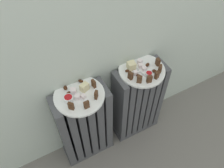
# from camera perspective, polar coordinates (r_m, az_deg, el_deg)

# --- Properties ---
(radiator_left) EXTENTS (0.31, 0.14, 0.56)m
(radiator_left) POSITION_cam_1_polar(r_m,az_deg,el_deg) (1.36, -6.78, -10.33)
(radiator_left) COLOR #47474C
(radiator_left) RESTS_ON ground_plane
(radiator_right) EXTENTS (0.31, 0.14, 0.56)m
(radiator_right) POSITION_cam_1_polar(r_m,az_deg,el_deg) (1.45, 6.27, -4.54)
(radiator_right) COLOR #47474C
(radiator_right) RESTS_ON ground_plane
(plate_left) EXTENTS (0.25, 0.25, 0.01)m
(plate_left) POSITION_cam_1_polar(r_m,az_deg,el_deg) (1.12, -8.13, -2.84)
(plate_left) COLOR white
(plate_left) RESTS_ON radiator_left
(plate_right) EXTENTS (0.25, 0.25, 0.01)m
(plate_right) POSITION_cam_1_polar(r_m,az_deg,el_deg) (1.23, 7.40, 3.43)
(plate_right) COLOR white
(plate_right) RESTS_ON radiator_right
(dark_cake_slice_left_0) EXTENTS (0.03, 0.03, 0.04)m
(dark_cake_slice_left_0) POSITION_cam_1_polar(r_m,az_deg,el_deg) (1.06, -10.14, -5.41)
(dark_cake_slice_left_0) COLOR #472B19
(dark_cake_slice_left_0) RESTS_ON plate_left
(dark_cake_slice_left_1) EXTENTS (0.03, 0.01, 0.04)m
(dark_cake_slice_left_1) POSITION_cam_1_polar(r_m,az_deg,el_deg) (1.05, -6.34, -5.14)
(dark_cake_slice_left_1) COLOR #472B19
(dark_cake_slice_left_1) RESTS_ON plate_left
(dark_cake_slice_left_2) EXTENTS (0.03, 0.03, 0.04)m
(dark_cake_slice_left_2) POSITION_cam_1_polar(r_m,az_deg,el_deg) (1.08, -3.96, -2.70)
(dark_cake_slice_left_2) COLOR #472B19
(dark_cake_slice_left_2) RESTS_ON plate_left
(dark_cake_slice_left_3) EXTENTS (0.02, 0.03, 0.04)m
(dark_cake_slice_left_3) POSITION_cam_1_polar(r_m,az_deg,el_deg) (1.12, -4.57, 0.07)
(dark_cake_slice_left_3) COLOR #472B19
(dark_cake_slice_left_3) RESTS_ON plate_left
(marble_cake_slice_left_0) EXTENTS (0.05, 0.04, 0.04)m
(marble_cake_slice_left_0) POSITION_cam_1_polar(r_m,az_deg,el_deg) (1.12, -6.86, -0.78)
(marble_cake_slice_left_0) COLOR beige
(marble_cake_slice_left_0) RESTS_ON plate_left
(turkish_delight_left_0) EXTENTS (0.03, 0.03, 0.02)m
(turkish_delight_left_0) POSITION_cam_1_polar(r_m,az_deg,el_deg) (1.10, -7.12, -3.07)
(turkish_delight_left_0) COLOR white
(turkish_delight_left_0) RESTS_ON plate_left
(turkish_delight_left_1) EXTENTS (0.03, 0.03, 0.02)m
(turkish_delight_left_1) POSITION_cam_1_polar(r_m,az_deg,el_deg) (1.10, -8.55, -3.18)
(turkish_delight_left_1) COLOR white
(turkish_delight_left_1) RESTS_ON plate_left
(turkish_delight_left_2) EXTENTS (0.03, 0.03, 0.03)m
(turkish_delight_left_2) POSITION_cam_1_polar(r_m,az_deg,el_deg) (1.12, -9.57, -1.69)
(turkish_delight_left_2) COLOR white
(turkish_delight_left_2) RESTS_ON plate_left
(medjool_date_left_0) EXTENTS (0.03, 0.03, 0.02)m
(medjool_date_left_0) POSITION_cam_1_polar(r_m,az_deg,el_deg) (1.16, -7.77, 0.71)
(medjool_date_left_0) COLOR #3D1E0F
(medjool_date_left_0) RESTS_ON plate_left
(medjool_date_left_1) EXTENTS (0.03, 0.03, 0.02)m
(medjool_date_left_1) POSITION_cam_1_polar(r_m,az_deg,el_deg) (1.12, -10.75, -2.31)
(medjool_date_left_1) COLOR #3D1E0F
(medjool_date_left_1) RESTS_ON plate_left
(medjool_date_left_2) EXTENTS (0.02, 0.03, 0.01)m
(medjool_date_left_2) POSITION_cam_1_polar(r_m,az_deg,el_deg) (1.15, -11.49, -0.96)
(medjool_date_left_2) COLOR #3D1E0F
(medjool_date_left_2) RESTS_ON plate_left
(jam_bowl_left) EXTENTS (0.05, 0.05, 0.02)m
(jam_bowl_left) POSITION_cam_1_polar(r_m,az_deg,el_deg) (1.10, -10.76, -3.50)
(jam_bowl_left) COLOR white
(jam_bowl_left) RESTS_ON plate_left
(dark_cake_slice_right_0) EXTENTS (0.02, 0.03, 0.04)m
(dark_cake_slice_right_0) POSITION_cam_1_polar(r_m,az_deg,el_deg) (1.16, 4.63, 2.07)
(dark_cake_slice_right_0) COLOR #472B19
(dark_cake_slice_right_0) RESTS_ON plate_right
(dark_cake_slice_right_1) EXTENTS (0.03, 0.03, 0.04)m
(dark_cake_slice_right_1) POSITION_cam_1_polar(r_m,az_deg,el_deg) (1.15, 6.84, 1.17)
(dark_cake_slice_right_1) COLOR #472B19
(dark_cake_slice_right_1) RESTS_ON plate_right
(dark_cake_slice_right_2) EXTENTS (0.03, 0.02, 0.04)m
(dark_cake_slice_right_2) POSITION_cam_1_polar(r_m,az_deg,el_deg) (1.16, 9.26, 1.23)
(dark_cake_slice_right_2) COLOR #472B19
(dark_cake_slice_right_2) RESTS_ON plate_right
(dark_cake_slice_right_3) EXTENTS (0.03, 0.02, 0.04)m
(dark_cake_slice_right_3) POSITION_cam_1_polar(r_m,az_deg,el_deg) (1.18, 11.10, 2.20)
(dark_cake_slice_right_3) COLOR #472B19
(dark_cake_slice_right_3) RESTS_ON plate_right
(dark_cake_slice_right_4) EXTENTS (0.03, 0.03, 0.04)m
(dark_cake_slice_right_4) POSITION_cam_1_polar(r_m,az_deg,el_deg) (1.22, 11.83, 3.75)
(dark_cake_slice_right_4) COLOR #472B19
(dark_cake_slice_right_4) RESTS_ON plate_right
(dark_cake_slice_right_5) EXTENTS (0.02, 0.03, 0.04)m
(dark_cake_slice_right_5) POSITION_cam_1_polar(r_m,az_deg,el_deg) (1.25, 11.30, 5.38)
(dark_cake_slice_right_5) COLOR #472B19
(dark_cake_slice_right_5) RESTS_ON plate_right
(marble_cake_slice_right_0) EXTENTS (0.04, 0.04, 0.04)m
(marble_cake_slice_right_0) POSITION_cam_1_polar(r_m,az_deg,el_deg) (1.21, 4.82, 4.56)
(marble_cake_slice_right_0) COLOR beige
(marble_cake_slice_right_0) RESTS_ON plate_right
(turkish_delight_right_0) EXTENTS (0.02, 0.02, 0.02)m
(turkish_delight_right_0) POSITION_cam_1_polar(r_m,az_deg,el_deg) (1.22, 8.01, 3.81)
(turkish_delight_right_0) COLOR white
(turkish_delight_right_0) RESTS_ON plate_right
(turkish_delight_right_1) EXTENTS (0.03, 0.03, 0.02)m
(turkish_delight_right_1) POSITION_cam_1_polar(r_m,az_deg,el_deg) (1.23, 7.09, 4.54)
(turkish_delight_right_1) COLOR white
(turkish_delight_right_1) RESTS_ON plate_right
(turkish_delight_right_2) EXTENTS (0.02, 0.02, 0.02)m
(turkish_delight_right_2) POSITION_cam_1_polar(r_m,az_deg,el_deg) (1.19, 5.85, 2.78)
(turkish_delight_right_2) COLOR white
(turkish_delight_right_2) RESTS_ON plate_right
(turkish_delight_right_3) EXTENTS (0.03, 0.03, 0.02)m
(turkish_delight_right_3) POSITION_cam_1_polar(r_m,az_deg,el_deg) (1.25, 6.88, 5.55)
(turkish_delight_right_3) COLOR white
(turkish_delight_right_3) RESTS_ON plate_right
(medjool_date_right_0) EXTENTS (0.03, 0.03, 0.01)m
(medjool_date_right_0) POSITION_cam_1_polar(r_m,az_deg,el_deg) (1.22, 10.43, 3.19)
(medjool_date_right_0) COLOR #3D1E0F
(medjool_date_right_0) RESTS_ON plate_right
(medjool_date_right_1) EXTENTS (0.03, 0.02, 0.02)m
(medjool_date_right_1) POSITION_cam_1_polar(r_m,az_deg,el_deg) (1.20, 3.82, 3.28)
(medjool_date_right_1) COLOR #3D1E0F
(medjool_date_right_1) RESTS_ON plate_right
(medjool_date_right_2) EXTENTS (0.03, 0.03, 0.02)m
(medjool_date_right_2) POSITION_cam_1_polar(r_m,az_deg,el_deg) (1.18, 6.69, 2.02)
(medjool_date_right_2) COLOR #3D1E0F
(medjool_date_right_2) RESTS_ON plate_right
(medjool_date_right_3) EXTENTS (0.03, 0.03, 0.02)m
(medjool_date_right_3) POSITION_cam_1_polar(r_m,az_deg,el_deg) (1.24, 8.81, 4.76)
(medjool_date_right_3) COLOR #3D1E0F
(medjool_date_right_3) RESTS_ON plate_right
(jam_bowl_right) EXTENTS (0.04, 0.04, 0.02)m
(jam_bowl_right) POSITION_cam_1_polar(r_m,az_deg,el_deg) (1.19, 9.14, 2.47)
(jam_bowl_right) COLOR white
(jam_bowl_right) RESTS_ON plate_right
(fork) EXTENTS (0.04, 0.09, 0.00)m
(fork) POSITION_cam_1_polar(r_m,az_deg,el_deg) (1.21, 7.03, 2.94)
(fork) COLOR #B7B7BC
(fork) RESTS_ON plate_right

